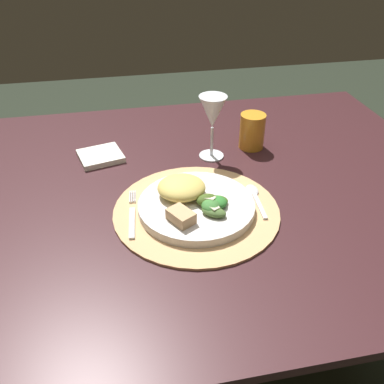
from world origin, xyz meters
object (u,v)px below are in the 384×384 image
Objects in this scene: dinner_plate at (196,206)px; fork at (132,216)px; wine_glass at (213,114)px; spoon at (254,195)px; dining_table at (171,225)px; napkin at (101,156)px; amber_tumbler at (252,131)px.

fork is (-0.14, 0.00, -0.01)m from dinner_plate.
spoon is at bearing -75.85° from wine_glass.
dining_table is 10.78× the size of spoon.
fork is 0.35m from wine_glass.
wine_glass is at bearing -9.05° from napkin.
fork is 0.29m from spoon.
napkin reaches higher than dining_table.
spoon is (0.19, -0.07, 0.12)m from dining_table.
spoon is (0.14, 0.03, -0.01)m from dinner_plate.
dinner_plate is at bearing -54.23° from napkin.
dining_table is at bearing -134.92° from wine_glass.
dinner_plate is 0.15m from spoon.
dining_table is 8.52× the size of wine_glass.
fork reaches higher than dining_table.
napkin reaches higher than fork.
dinner_plate is at bearing -128.45° from amber_tumbler.
spoon is 0.25m from amber_tumbler.
dining_table is 13.29× the size of napkin.
amber_tumbler is at bearing 36.81° from fork.
napkin is (-0.35, 0.26, -0.00)m from spoon.
amber_tumbler reaches higher than fork.
dinner_plate is 0.28m from wine_glass.
spoon is 0.43m from napkin.
spoon is at bearing 4.89° from fork.
dinner_plate is 1.50× the size of fork.
dinner_plate is at bearing -66.13° from dining_table.
dining_table is 0.30m from wine_glass.
fork is 0.29m from napkin.
fork is 1.26× the size of spoon.
dinner_plate is at bearing -0.98° from fork.
dining_table is 0.35m from amber_tumbler.
napkin is 0.32m from wine_glass.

